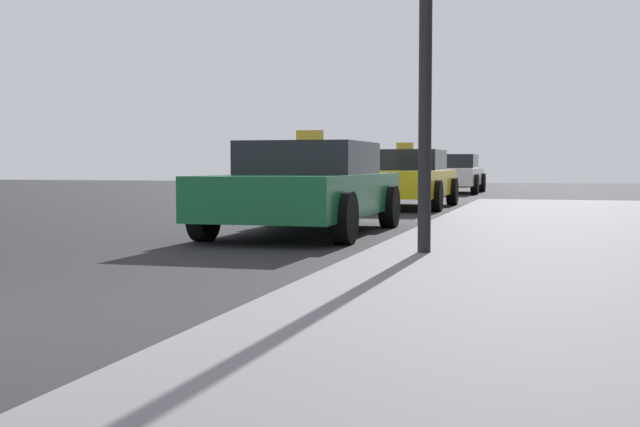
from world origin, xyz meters
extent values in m
cube|color=slate|center=(4.00, 0.00, 0.07)|extent=(4.00, 32.00, 0.15)
cylinder|color=black|center=(2.57, 3.95, 2.08)|extent=(0.12, 0.12, 3.86)
cube|color=#196638|center=(0.40, 7.38, 0.54)|extent=(1.81, 4.41, 0.55)
cube|color=black|center=(0.40, 7.60, 1.04)|extent=(1.59, 1.98, 0.45)
cube|color=yellow|center=(0.40, 7.60, 1.35)|extent=(0.36, 0.14, 0.16)
cylinder|color=black|center=(1.30, 5.97, 0.32)|extent=(0.22, 0.64, 0.64)
cylinder|color=black|center=(-0.50, 5.97, 0.32)|extent=(0.22, 0.64, 0.64)
cylinder|color=black|center=(1.30, 8.79, 0.32)|extent=(0.22, 0.64, 0.64)
cylinder|color=black|center=(-0.50, 8.79, 0.32)|extent=(0.22, 0.64, 0.64)
cube|color=yellow|center=(0.48, 14.57, 0.54)|extent=(1.83, 4.30, 0.55)
cube|color=black|center=(0.48, 14.78, 1.04)|extent=(1.61, 1.94, 0.45)
cube|color=yellow|center=(0.48, 14.78, 1.35)|extent=(0.36, 0.14, 0.16)
cylinder|color=black|center=(1.40, 13.19, 0.32)|extent=(0.22, 0.64, 0.64)
cylinder|color=black|center=(-0.43, 13.19, 0.32)|extent=(0.22, 0.64, 0.64)
cylinder|color=black|center=(1.40, 15.94, 0.32)|extent=(0.22, 0.64, 0.64)
cylinder|color=black|center=(-0.43, 15.94, 0.32)|extent=(0.22, 0.64, 0.64)
cube|color=white|center=(0.34, 24.24, 0.54)|extent=(1.84, 4.06, 0.55)
cube|color=black|center=(0.34, 24.44, 1.04)|extent=(1.62, 1.83, 0.45)
cylinder|color=black|center=(1.26, 22.94, 0.32)|extent=(0.22, 0.64, 0.64)
cylinder|color=black|center=(-0.58, 22.94, 0.32)|extent=(0.22, 0.64, 0.64)
cylinder|color=black|center=(1.26, 25.54, 0.32)|extent=(0.22, 0.64, 0.64)
cylinder|color=black|center=(-0.58, 25.54, 0.32)|extent=(0.22, 0.64, 0.64)
cube|color=red|center=(-0.55, 33.95, 0.54)|extent=(1.73, 4.05, 0.55)
cube|color=black|center=(-0.55, 34.15, 1.04)|extent=(1.52, 1.82, 0.45)
cylinder|color=black|center=(0.32, 32.65, 0.32)|extent=(0.22, 0.64, 0.64)
cylinder|color=black|center=(-1.41, 32.65, 0.32)|extent=(0.22, 0.64, 0.64)
cylinder|color=black|center=(0.32, 35.24, 0.32)|extent=(0.22, 0.64, 0.64)
cylinder|color=black|center=(-1.41, 35.24, 0.32)|extent=(0.22, 0.64, 0.64)
camera|label=1|loc=(3.74, -3.79, 0.97)|focal=47.57mm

